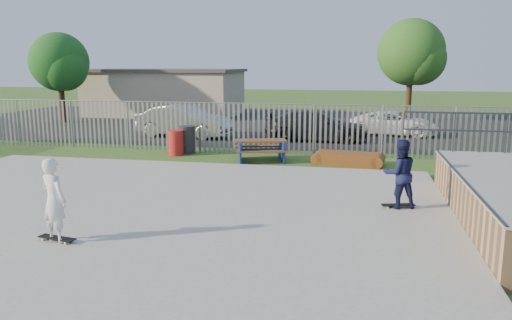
% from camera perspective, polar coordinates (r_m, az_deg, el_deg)
% --- Properties ---
extents(ground, '(120.00, 120.00, 0.00)m').
position_cam_1_polar(ground, '(12.11, -14.71, -6.40)').
color(ground, '#3B6020').
rests_on(ground, ground).
extents(concrete_slab, '(15.00, 12.00, 0.15)m').
position_cam_1_polar(concrete_slab, '(12.09, -14.73, -6.06)').
color(concrete_slab, '#989893').
rests_on(concrete_slab, ground).
extents(fence, '(26.04, 16.02, 2.00)m').
position_cam_1_polar(fence, '(15.72, -4.27, 1.62)').
color(fence, gray).
rests_on(fence, ground).
extents(picnic_table, '(2.22, 1.99, 0.79)m').
position_cam_1_polar(picnic_table, '(18.42, 0.54, 1.13)').
color(picnic_table, brown).
rests_on(picnic_table, ground).
extents(funbox, '(2.22, 1.33, 0.42)m').
position_cam_1_polar(funbox, '(18.07, 10.47, 0.14)').
color(funbox, brown).
rests_on(funbox, ground).
extents(trash_bin_red, '(0.59, 0.59, 0.98)m').
position_cam_1_polar(trash_bin_red, '(19.84, -9.13, 1.96)').
color(trash_bin_red, red).
rests_on(trash_bin_red, ground).
extents(trash_bin_grey, '(0.66, 0.66, 1.10)m').
position_cam_1_polar(trash_bin_grey, '(20.21, -7.92, 2.32)').
color(trash_bin_grey, '#262528').
rests_on(trash_bin_grey, ground).
extents(parking_lot, '(40.00, 18.00, 0.02)m').
position_cam_1_polar(parking_lot, '(30.02, 1.33, 4.16)').
color(parking_lot, black).
rests_on(parking_lot, ground).
extents(car_silver, '(4.89, 2.32, 1.55)m').
position_cam_1_polar(car_silver, '(24.61, -8.19, 4.41)').
color(car_silver, '#A1A1A6').
rests_on(car_silver, parking_lot).
extents(car_dark, '(4.80, 2.01, 1.39)m').
position_cam_1_polar(car_dark, '(23.37, 6.84, 3.90)').
color(car_dark, black).
rests_on(car_dark, parking_lot).
extents(car_white, '(4.58, 2.74, 1.19)m').
position_cam_1_polar(car_white, '(26.00, 15.52, 4.07)').
color(car_white, white).
rests_on(car_white, parking_lot).
extents(building, '(10.40, 6.40, 3.20)m').
position_cam_1_polar(building, '(35.92, -10.29, 7.66)').
color(building, '#C1B094').
rests_on(building, ground).
extents(tree_left, '(3.51, 3.51, 5.42)m').
position_cam_1_polar(tree_left, '(32.80, -21.57, 10.35)').
color(tree_left, '#47271C').
rests_on(tree_left, ground).
extents(tree_mid, '(4.07, 4.07, 6.28)m').
position_cam_1_polar(tree_mid, '(32.71, 17.32, 11.65)').
color(tree_mid, '#43301B').
rests_on(tree_mid, ground).
extents(skateboard_a, '(0.82, 0.42, 0.08)m').
position_cam_1_polar(skateboard_a, '(12.48, 15.93, -5.05)').
color(skateboard_a, black).
rests_on(skateboard_a, concrete_slab).
extents(skateboard_b, '(0.82, 0.35, 0.08)m').
position_cam_1_polar(skateboard_b, '(10.52, -21.78, -8.40)').
color(skateboard_b, black).
rests_on(skateboard_b, concrete_slab).
extents(skater_navy, '(0.94, 0.82, 1.64)m').
position_cam_1_polar(skater_navy, '(12.29, 16.12, -1.53)').
color(skater_navy, '#14183F').
rests_on(skater_navy, concrete_slab).
extents(skater_white, '(0.70, 0.58, 1.64)m').
position_cam_1_polar(skater_white, '(10.30, -22.09, -4.27)').
color(skater_white, white).
rests_on(skater_white, concrete_slab).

